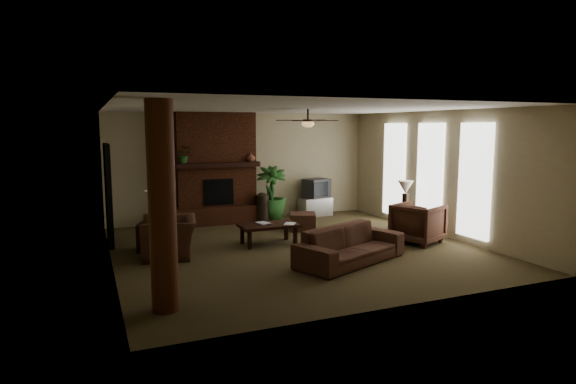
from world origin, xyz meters
name	(u,v)px	position (x,y,z in m)	size (l,w,h in m)	color
room_shell	(296,180)	(0.00, 0.00, 1.40)	(7.00, 7.00, 7.00)	#4F4227
fireplace	(216,178)	(-0.80, 3.22, 1.16)	(2.40, 0.70, 2.80)	#562917
windows	(430,175)	(3.45, 0.20, 1.35)	(0.08, 3.65, 2.35)	white
log_column	(162,207)	(-2.95, -2.40, 1.40)	(0.36, 0.36, 2.80)	#582C16
doorway	(108,195)	(-3.44, 1.80, 1.05)	(0.10, 1.00, 2.10)	black
ceiling_fan	(308,122)	(0.40, 0.30, 2.53)	(1.35, 1.35, 0.37)	black
sofa	(351,239)	(0.50, -1.34, 0.44)	(2.23, 0.65, 0.87)	#4A2D1F
armchair_left	(169,230)	(-2.45, 0.38, 0.49)	(1.13, 0.74, 0.99)	#4A2D1F
armchair_right	(418,221)	(2.58, -0.56, 0.46)	(0.90, 0.84, 0.93)	#4A2D1F
coffee_table	(269,227)	(-0.38, 0.54, 0.37)	(1.20, 0.70, 0.43)	black
ottoman	(303,222)	(0.85, 1.55, 0.20)	(0.60, 0.60, 0.40)	#4A2D1F
tv_stand	(315,207)	(1.97, 3.15, 0.25)	(0.85, 0.50, 0.50)	silver
tv	(317,188)	(2.00, 3.14, 0.76)	(0.76, 0.68, 0.52)	#363638
floor_vase	(262,206)	(0.30, 2.82, 0.43)	(0.34, 0.34, 0.77)	black
floor_plant	(271,205)	(0.60, 2.99, 0.40)	(0.79, 1.42, 0.79)	#275522
side_table_left	(152,237)	(-2.70, 0.94, 0.28)	(0.50, 0.50, 0.55)	black
lamp_left	(154,201)	(-2.64, 0.93, 1.00)	(0.38, 0.38, 0.65)	black
side_table_right	(406,220)	(3.01, 0.44, 0.28)	(0.50, 0.50, 0.55)	black
lamp_right	(406,189)	(2.99, 0.47, 1.00)	(0.38, 0.38, 0.65)	black
mantel_plant	(184,157)	(-1.65, 3.02, 1.72)	(0.38, 0.42, 0.33)	#275522
mantel_vase	(251,157)	(0.05, 2.95, 1.67)	(0.22, 0.23, 0.22)	brown
book_a	(259,218)	(-0.59, 0.57, 0.57)	(0.22, 0.03, 0.29)	#999999
book_b	(285,217)	(-0.08, 0.38, 0.58)	(0.21, 0.02, 0.29)	#999999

